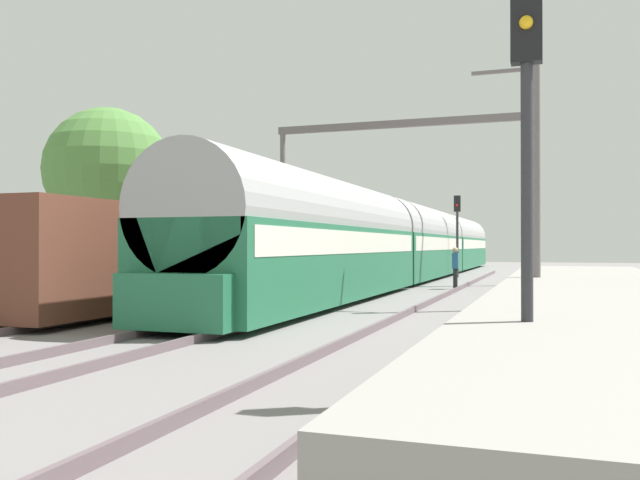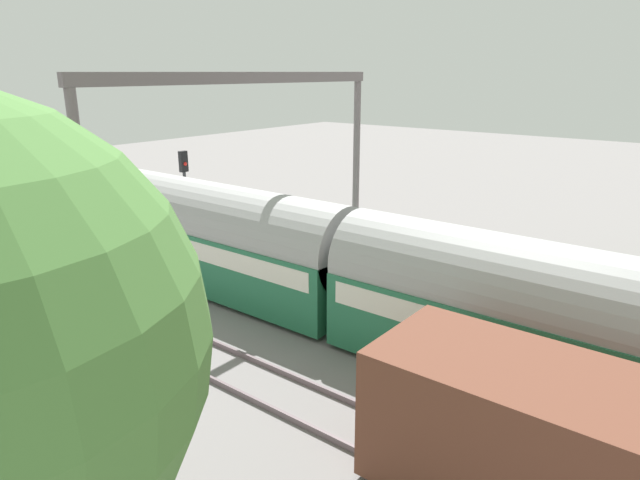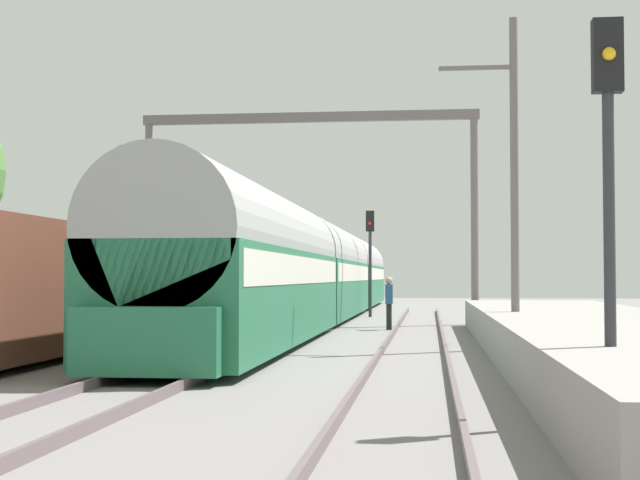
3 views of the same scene
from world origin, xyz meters
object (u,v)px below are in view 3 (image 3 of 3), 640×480
(person_crossing, at_px, (389,298))
(railway_signal_near, at_px, (609,162))
(passenger_train, at_px, (321,271))
(railway_signal_far, at_px, (370,248))
(catenary_gantry, at_px, (308,172))
(freight_car, at_px, (46,288))

(person_crossing, height_order, railway_signal_near, railway_signal_near)
(passenger_train, relative_size, railway_signal_near, 10.13)
(person_crossing, distance_m, railway_signal_far, 10.30)
(railway_signal_far, bearing_deg, person_crossing, -83.00)
(person_crossing, relative_size, railway_signal_far, 0.38)
(railway_signal_near, distance_m, railway_signal_far, 30.04)
(catenary_gantry, bearing_deg, passenger_train, 90.00)
(freight_car, relative_size, catenary_gantry, 1.03)
(freight_car, height_order, railway_signal_near, railway_signal_near)
(passenger_train, distance_m, railway_signal_far, 3.02)
(passenger_train, xyz_separation_m, freight_car, (-4.11, -18.62, -0.50))
(freight_car, distance_m, catenary_gantry, 15.68)
(railway_signal_near, bearing_deg, catenary_gantry, 105.75)
(person_crossing, relative_size, catenary_gantry, 0.14)
(passenger_train, height_order, railway_signal_near, railway_signal_near)
(railway_signal_far, relative_size, catenary_gantry, 0.36)
(freight_car, height_order, catenary_gantry, catenary_gantry)
(passenger_train, distance_m, catenary_gantry, 5.48)
(passenger_train, relative_size, railway_signal_far, 10.70)
(person_crossing, bearing_deg, railway_signal_near, -173.11)
(railway_signal_far, bearing_deg, passenger_train, -132.23)
(railway_signal_near, xyz_separation_m, railway_signal_far, (-4.71, 29.67, -0.16))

